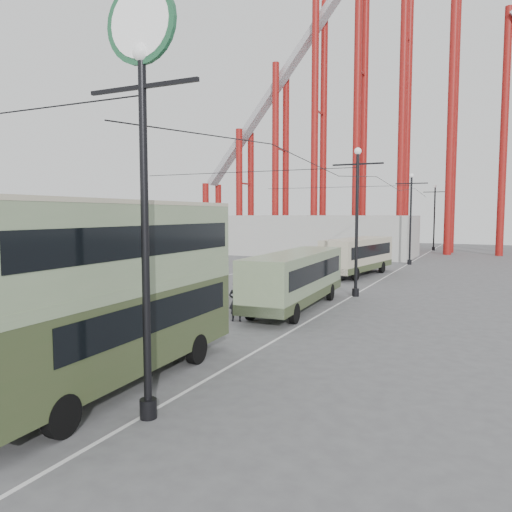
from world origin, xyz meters
The scene contains 12 objects.
ground centered at (0.00, 0.00, 0.00)m, with size 160.00×160.00×0.00m, color #504F52.
road_markings centered at (-0.86, 19.70, 0.01)m, with size 12.52×120.00×0.01m.
lamp_post_near centered at (5.60, -3.00, 7.86)m, with size 3.20×0.44×10.80m.
lamp_post_mid centered at (5.60, 18.00, 4.68)m, with size 3.20×0.44×9.32m.
lamp_post_far centered at (5.60, 40.00, 4.68)m, with size 3.20×0.44×9.32m.
lamp_post_distant centered at (5.60, 62.00, 4.68)m, with size 3.20×0.44×9.32m.
roller_coaster centered at (-2.49, 56.89, 22.92)m, with size 52.95×5.00×55.48m.
fairground_shed centered at (-6.00, 47.00, 2.50)m, with size 22.00×10.00×5.00m, color #ADACA7.
double_decker_bus centered at (3.15, -1.49, 3.15)m, with size 3.11×10.58×5.62m.
single_decker_green centered at (3.65, 12.52, 1.75)m, with size 3.12×11.09×3.10m.
single_decker_cream centered at (3.03, 28.66, 1.77)m, with size 3.92×10.37×3.15m.
pedestrian centered at (2.20, 8.23, 0.98)m, with size 0.72×0.47×1.96m, color black.
Camera 1 is at (13.45, -12.97, 5.23)m, focal length 35.00 mm.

